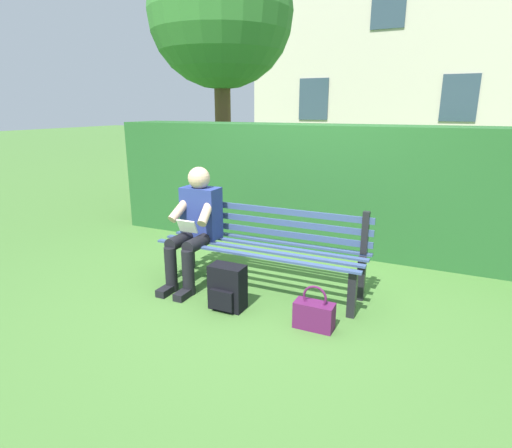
% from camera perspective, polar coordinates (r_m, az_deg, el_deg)
% --- Properties ---
extents(ground, '(60.00, 60.00, 0.00)m').
position_cam_1_polar(ground, '(4.18, 0.59, -8.86)').
color(ground, '#477533').
extents(park_bench, '(2.04, 0.53, 0.84)m').
position_cam_1_polar(park_bench, '(4.08, 1.08, -2.76)').
color(park_bench, black).
rests_on(park_bench, ground).
extents(person_seated, '(0.44, 0.73, 1.17)m').
position_cam_1_polar(person_seated, '(4.19, -8.35, 0.09)').
color(person_seated, navy).
rests_on(person_seated, ground).
extents(hedge_backdrop, '(6.29, 0.80, 1.63)m').
position_cam_1_polar(hedge_backdrop, '(5.29, 12.43, 5.14)').
color(hedge_backdrop, '#265B28').
rests_on(hedge_backdrop, ground).
extents(tree, '(2.69, 2.56, 4.61)m').
position_cam_1_polar(tree, '(8.29, -5.34, 26.23)').
color(tree, brown).
rests_on(tree, ground).
extents(building_facade, '(7.94, 2.84, 7.07)m').
position_cam_1_polar(building_facade, '(14.22, 18.30, 22.21)').
color(building_facade, beige).
rests_on(building_facade, ground).
extents(backpack, '(0.31, 0.25, 0.40)m').
position_cam_1_polar(backpack, '(3.73, -3.95, -8.69)').
color(backpack, black).
rests_on(backpack, ground).
extents(handbag, '(0.32, 0.15, 0.37)m').
position_cam_1_polar(handbag, '(3.47, 7.97, -12.15)').
color(handbag, '#59194C').
rests_on(handbag, ground).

